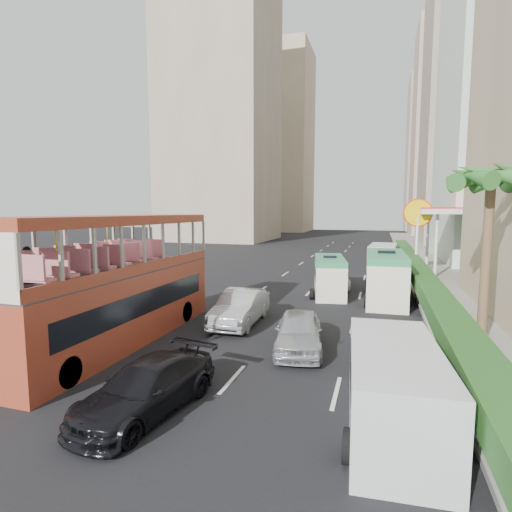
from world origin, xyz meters
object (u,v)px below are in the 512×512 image
at_px(car_silver_lane_b, 298,350).
at_px(minibus_near, 329,276).
at_px(minibus_far, 385,277).
at_px(palm_tree, 486,259).
at_px(car_silver_lane_a, 240,324).
at_px(car_black, 147,412).
at_px(double_decker_bus, 117,280).
at_px(panel_van_far, 383,257).
at_px(panel_van_near, 394,389).
at_px(shell_station, 458,241).
at_px(van_asset, 334,288).

height_order(car_silver_lane_b, minibus_near, minibus_near).
relative_size(minibus_near, minibus_far, 0.83).
height_order(minibus_near, palm_tree, palm_tree).
xyz_separation_m(car_silver_lane_a, car_silver_lane_b, (3.28, -2.67, 0.00)).
bearing_deg(car_silver_lane_b, car_black, -126.06).
distance_m(double_decker_bus, panel_van_far, 26.25).
relative_size(minibus_far, panel_van_near, 1.25).
bearing_deg(panel_van_far, palm_tree, -76.14).
bearing_deg(palm_tree, shell_station, 83.40).
bearing_deg(shell_station, car_silver_lane_b, -112.33).
bearing_deg(car_silver_lane_a, minibus_near, 67.00).
distance_m(double_decker_bus, shell_station, 28.02).
relative_size(car_silver_lane_a, car_silver_lane_b, 1.11).
relative_size(panel_van_near, shell_station, 0.63).
bearing_deg(minibus_near, car_black, -109.12).
bearing_deg(car_black, panel_van_near, 18.56).
distance_m(car_silver_lane_a, car_black, 8.46).
height_order(van_asset, panel_van_far, panel_van_far).
bearing_deg(minibus_near, minibus_far, -24.05).
height_order(van_asset, shell_station, shell_station).
bearing_deg(car_silver_lane_a, palm_tree, -0.80).
bearing_deg(shell_station, panel_van_near, -102.11).
xyz_separation_m(car_silver_lane_b, panel_van_far, (3.10, 22.95, 1.12)).
distance_m(double_decker_bus, van_asset, 15.97).
bearing_deg(van_asset, car_black, -106.43).
relative_size(double_decker_bus, minibus_near, 2.08).
relative_size(car_black, minibus_near, 0.86).
relative_size(minibus_far, palm_tree, 0.99).
bearing_deg(car_silver_lane_b, minibus_near, 81.13).
bearing_deg(panel_van_far, car_black, -98.13).
distance_m(car_silver_lane_a, minibus_near, 8.62).
bearing_deg(van_asset, car_silver_lane_b, -97.59).
xyz_separation_m(car_silver_lane_a, car_black, (0.41, -8.45, 0.00)).
relative_size(car_black, panel_van_near, 0.89).
xyz_separation_m(minibus_near, panel_van_far, (3.25, 12.34, -0.05)).
bearing_deg(car_black, minibus_far, 77.81).
bearing_deg(van_asset, minibus_near, -99.69).
bearing_deg(double_decker_bus, minibus_far, 46.98).
distance_m(van_asset, panel_van_near, 18.03).
bearing_deg(car_black, palm_tree, 50.81).
distance_m(car_silver_lane_b, car_black, 6.46).
xyz_separation_m(double_decker_bus, panel_van_near, (10.31, -3.55, -1.51)).
xyz_separation_m(double_decker_bus, minibus_near, (6.91, 11.83, -1.36)).
height_order(car_black, panel_van_near, panel_van_near).
xyz_separation_m(car_silver_lane_b, panel_van_near, (3.25, -4.76, 1.02)).
distance_m(panel_van_near, panel_van_far, 27.71).
distance_m(car_black, palm_tree, 13.32).
xyz_separation_m(panel_van_near, panel_van_far, (-0.15, 27.71, 0.10)).
relative_size(minibus_near, palm_tree, 0.83).
bearing_deg(minibus_far, car_silver_lane_b, -109.81).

